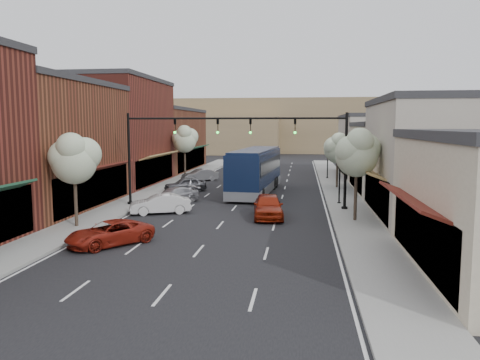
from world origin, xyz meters
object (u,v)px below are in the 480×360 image
at_px(tree_right_far, 338,147).
at_px(parked_car_e, 200,175).
at_px(tree_left_near, 74,158).
at_px(tree_left_far, 185,139).
at_px(lamp_post_far, 328,153).
at_px(parked_car_d, 185,184).
at_px(parked_car_b, 160,204).
at_px(signal_mast_right, 312,146).
at_px(signal_mast_left, 159,145).
at_px(parked_car_a, 110,233).
at_px(lamp_post_near, 340,166).
at_px(coach_bus, 256,170).
at_px(red_hatchback, 268,206).
at_px(tree_right_near, 358,152).
at_px(parked_car_c, 174,195).

xyz_separation_m(tree_right_far, parked_car_e, (-14.55, 4.34, -3.33)).
relative_size(tree_left_near, tree_left_far, 0.93).
relative_size(lamp_post_far, parked_car_d, 1.14).
relative_size(tree_left_far, parked_car_b, 1.47).
xyz_separation_m(signal_mast_right, parked_car_b, (-10.39, -2.82, -3.94)).
relative_size(signal_mast_left, parked_car_a, 1.84).
distance_m(tree_right_far, lamp_post_near, 9.51).
height_order(parked_car_b, parked_car_e, parked_car_b).
xyz_separation_m(lamp_post_near, coach_bus, (-7.00, 5.49, -0.94)).
xyz_separation_m(lamp_post_far, parked_car_e, (-14.00, -3.71, -2.35)).
bearing_deg(tree_left_near, parked_car_b, 56.37).
bearing_deg(parked_car_d, tree_right_far, 76.24).
bearing_deg(tree_right_far, coach_bus, -152.32).
distance_m(signal_mast_left, parked_car_b, 4.92).
relative_size(signal_mast_right, parked_car_e, 2.06).
distance_m(red_hatchback, parked_car_d, 14.27).
bearing_deg(parked_car_a, tree_right_far, 99.46).
distance_m(signal_mast_left, lamp_post_near, 13.75).
bearing_deg(lamp_post_near, tree_right_near, -85.23).
relative_size(signal_mast_left, lamp_post_near, 1.85).
relative_size(parked_car_b, parked_car_e, 1.04).
bearing_deg(tree_left_near, parked_car_c, 71.92).
bearing_deg(lamp_post_near, parked_car_c, -176.34).
height_order(signal_mast_left, tree_right_near, signal_mast_left).
xyz_separation_m(coach_bus, parked_car_a, (-5.55, -19.46, -1.44)).
distance_m(signal_mast_left, parked_car_c, 4.38).
height_order(signal_mast_right, tree_right_far, signal_mast_right).
xyz_separation_m(tree_right_near, lamp_post_far, (-0.55, 24.06, -1.45)).
relative_size(red_hatchback, parked_car_e, 1.18).
bearing_deg(parked_car_e, parked_car_a, -34.88).
xyz_separation_m(lamp_post_near, parked_car_d, (-13.57, 5.60, -2.34)).
bearing_deg(lamp_post_near, signal_mast_left, -169.44).
distance_m(coach_bus, parked_car_d, 6.72).
bearing_deg(parked_car_d, signal_mast_right, 25.58).
distance_m(parked_car_a, parked_car_e, 27.80).
relative_size(tree_right_far, parked_car_b, 1.30).
bearing_deg(parked_car_d, signal_mast_left, -27.97).
height_order(signal_mast_left, tree_left_far, signal_mast_left).
bearing_deg(tree_left_near, lamp_post_near, 33.33).
bearing_deg(signal_mast_right, tree_left_far, 127.71).
bearing_deg(tree_right_near, lamp_post_far, 91.30).
bearing_deg(lamp_post_near, signal_mast_right, -131.05).
bearing_deg(lamp_post_far, parked_car_e, -165.15).
height_order(tree_left_near, red_hatchback, tree_left_near).
bearing_deg(red_hatchback, tree_right_far, 64.03).
bearing_deg(parked_car_e, parked_car_c, -33.46).
relative_size(tree_right_far, parked_car_c, 1.29).
height_order(lamp_post_near, parked_car_a, lamp_post_near).
xyz_separation_m(tree_left_far, lamp_post_near, (16.05, -15.44, -1.60)).
bearing_deg(coach_bus, tree_left_far, 136.55).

